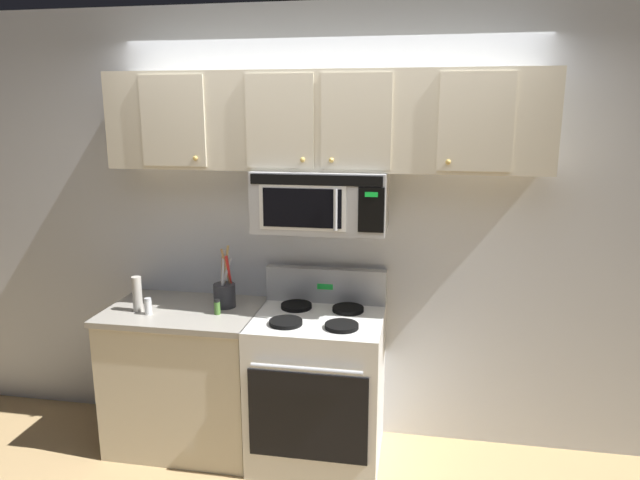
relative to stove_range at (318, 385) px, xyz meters
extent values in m
cube|color=silver|center=(0.00, 0.37, 0.88)|extent=(5.20, 0.10, 2.70)
cube|color=white|center=(0.00, 0.00, -0.02)|extent=(0.76, 0.64, 0.90)
cube|color=black|center=(0.00, -0.33, -0.03)|extent=(0.67, 0.01, 0.52)
cylinder|color=#B7BABF|center=(0.00, -0.36, 0.27)|extent=(0.61, 0.03, 0.03)
cube|color=#B7BABF|center=(0.00, 0.28, 0.54)|extent=(0.76, 0.07, 0.22)
cube|color=#19D83F|center=(0.00, 0.24, 0.54)|extent=(0.10, 0.00, 0.04)
cylinder|color=black|center=(-0.16, -0.14, 0.44)|extent=(0.19, 0.19, 0.02)
cylinder|color=black|center=(0.16, -0.14, 0.44)|extent=(0.19, 0.19, 0.02)
cylinder|color=black|center=(-0.16, 0.14, 0.44)|extent=(0.19, 0.19, 0.02)
cylinder|color=black|center=(0.16, 0.14, 0.44)|extent=(0.19, 0.19, 0.02)
cube|color=#B7BABF|center=(0.00, 0.12, 1.11)|extent=(0.76, 0.39, 0.35)
cube|color=black|center=(0.00, -0.08, 1.25)|extent=(0.73, 0.01, 0.06)
cube|color=white|center=(-0.07, -0.08, 1.09)|extent=(0.49, 0.01, 0.25)
cube|color=black|center=(-0.08, -0.08, 1.09)|extent=(0.44, 0.01, 0.22)
cube|color=black|center=(0.30, -0.08, 1.09)|extent=(0.14, 0.01, 0.25)
cube|color=#19D83F|center=(0.30, -0.08, 1.18)|extent=(0.07, 0.00, 0.03)
cylinder|color=#B7BABF|center=(0.11, -0.10, 1.09)|extent=(0.02, 0.02, 0.23)
cube|color=beige|center=(0.00, 0.15, 1.56)|extent=(2.50, 0.33, 0.55)
cube|color=beige|center=(-0.83, -0.02, 1.56)|extent=(0.38, 0.01, 0.51)
sphere|color=tan|center=(-0.70, -0.03, 1.35)|extent=(0.03, 0.03, 0.03)
cube|color=beige|center=(-0.21, -0.02, 1.56)|extent=(0.38, 0.01, 0.51)
sphere|color=tan|center=(-0.08, -0.03, 1.35)|extent=(0.03, 0.03, 0.03)
cube|color=beige|center=(0.21, -0.02, 1.56)|extent=(0.38, 0.01, 0.51)
sphere|color=tan|center=(0.08, -0.03, 1.35)|extent=(0.03, 0.03, 0.03)
cube|color=beige|center=(0.83, -0.02, 1.56)|extent=(0.38, 0.01, 0.51)
sphere|color=tan|center=(0.70, -0.03, 1.35)|extent=(0.03, 0.03, 0.03)
cube|color=beige|center=(-0.84, 0.01, -0.04)|extent=(0.90, 0.62, 0.86)
cube|color=#9E998E|center=(-0.84, 0.01, 0.41)|extent=(0.93, 0.65, 0.03)
cylinder|color=#2D2D33|center=(-0.60, 0.08, 0.50)|extent=(0.13, 0.13, 0.14)
cylinder|color=#BCBCC1|center=(-0.59, 0.08, 0.62)|extent=(0.08, 0.05, 0.23)
cylinder|color=red|center=(-0.57, 0.10, 0.64)|extent=(0.03, 0.08, 0.25)
cylinder|color=silver|center=(-0.60, 0.07, 0.65)|extent=(0.02, 0.06, 0.29)
cylinder|color=#A87A47|center=(-0.58, 0.09, 0.66)|extent=(0.06, 0.06, 0.29)
cylinder|color=olive|center=(-0.62, 0.10, 0.64)|extent=(0.05, 0.07, 0.26)
cylinder|color=tan|center=(-0.59, 0.09, 0.67)|extent=(0.07, 0.04, 0.31)
cylinder|color=white|center=(-1.00, -0.13, 0.47)|extent=(0.04, 0.04, 0.08)
cylinder|color=#B7BABF|center=(-1.00, -0.13, 0.52)|extent=(0.04, 0.04, 0.02)
cylinder|color=#B7B2A8|center=(-1.09, -0.09, 0.54)|extent=(0.06, 0.06, 0.21)
cylinder|color=#4C7F33|center=(-0.60, -0.05, 0.47)|extent=(0.04, 0.04, 0.08)
cylinder|color=black|center=(-0.60, -0.05, 0.52)|extent=(0.04, 0.04, 0.02)
camera|label=1|loc=(0.56, -3.09, 1.62)|focal=31.83mm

